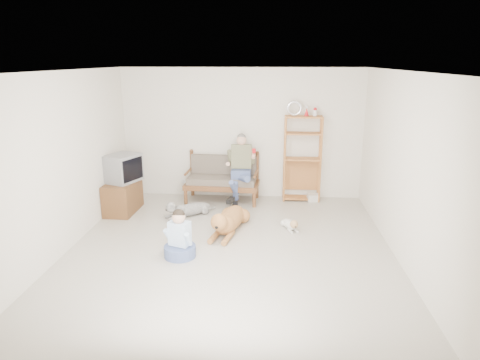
# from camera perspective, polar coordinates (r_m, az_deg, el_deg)

# --- Properties ---
(floor) EXTENTS (5.50, 5.50, 0.00)m
(floor) POSITION_cam_1_polar(r_m,az_deg,el_deg) (6.74, -1.35, -9.27)
(floor) COLOR #BEB5A7
(floor) RESTS_ON ground
(ceiling) EXTENTS (5.50, 5.50, 0.00)m
(ceiling) POSITION_cam_1_polar(r_m,az_deg,el_deg) (6.10, -1.52, 14.36)
(ceiling) COLOR white
(ceiling) RESTS_ON ground
(wall_back) EXTENTS (5.00, 0.00, 5.00)m
(wall_back) POSITION_cam_1_polar(r_m,az_deg,el_deg) (8.97, 0.25, 6.17)
(wall_back) COLOR silver
(wall_back) RESTS_ON ground
(wall_front) EXTENTS (5.00, 0.00, 5.00)m
(wall_front) POSITION_cam_1_polar(r_m,az_deg,el_deg) (3.69, -5.53, -8.32)
(wall_front) COLOR silver
(wall_front) RESTS_ON ground
(wall_left) EXTENTS (0.00, 5.50, 5.50)m
(wall_left) POSITION_cam_1_polar(r_m,az_deg,el_deg) (6.98, -22.35, 2.16)
(wall_left) COLOR silver
(wall_left) RESTS_ON ground
(wall_right) EXTENTS (0.00, 5.50, 5.50)m
(wall_right) POSITION_cam_1_polar(r_m,az_deg,el_deg) (6.54, 20.94, 1.45)
(wall_right) COLOR silver
(wall_right) RESTS_ON ground
(loveseat) EXTENTS (1.54, 0.79, 0.95)m
(loveseat) POSITION_cam_1_polar(r_m,az_deg,el_deg) (8.87, -2.37, 0.31)
(loveseat) COLOR brown
(loveseat) RESTS_ON ground
(man) EXTENTS (0.54, 0.77, 1.24)m
(man) POSITION_cam_1_polar(r_m,az_deg,el_deg) (8.57, -0.06, 0.91)
(man) COLOR #54649A
(man) RESTS_ON loveseat
(etagere) EXTENTS (0.78, 0.34, 2.06)m
(etagere) POSITION_cam_1_polar(r_m,az_deg,el_deg) (8.86, 8.29, 2.95)
(etagere) COLOR #BE753B
(etagere) RESTS_ON ground
(book_stack) EXTENTS (0.26, 0.21, 0.15)m
(book_stack) POSITION_cam_1_polar(r_m,az_deg,el_deg) (9.03, 9.73, -2.33)
(book_stack) COLOR white
(book_stack) RESTS_ON ground
(tv_stand) EXTENTS (0.54, 0.92, 0.60)m
(tv_stand) POSITION_cam_1_polar(r_m,az_deg,el_deg) (8.54, -15.39, -2.17)
(tv_stand) COLOR brown
(tv_stand) RESTS_ON ground
(crt_tv) EXTENTS (0.70, 0.77, 0.52)m
(crt_tv) POSITION_cam_1_polar(r_m,az_deg,el_deg) (8.42, -15.37, 1.55)
(crt_tv) COLOR gray
(crt_tv) RESTS_ON tv_stand
(wall_outlet) EXTENTS (0.12, 0.02, 0.08)m
(wall_outlet) POSITION_cam_1_polar(r_m,az_deg,el_deg) (9.35, -7.43, -0.16)
(wall_outlet) COLOR silver
(wall_outlet) RESTS_ON ground
(golden_retriever) EXTENTS (0.61, 1.59, 0.49)m
(golden_retriever) POSITION_cam_1_polar(r_m,az_deg,el_deg) (7.34, -1.59, -5.41)
(golden_retriever) COLOR #B97E40
(golden_retriever) RESTS_ON ground
(shaggy_dog) EXTENTS (0.90, 0.74, 0.33)m
(shaggy_dog) POSITION_cam_1_polar(r_m,az_deg,el_deg) (8.12, -7.06, -3.90)
(shaggy_dog) COLOR silver
(shaggy_dog) RESTS_ON ground
(terrier) EXTENTS (0.30, 0.56, 0.22)m
(terrier) POSITION_cam_1_polar(r_m,az_deg,el_deg) (7.50, 6.76, -5.91)
(terrier) COLOR white
(terrier) RESTS_ON ground
(child) EXTENTS (0.47, 0.47, 0.75)m
(child) POSITION_cam_1_polar(r_m,az_deg,el_deg) (6.48, -8.05, -7.89)
(child) COLOR #54649A
(child) RESTS_ON ground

